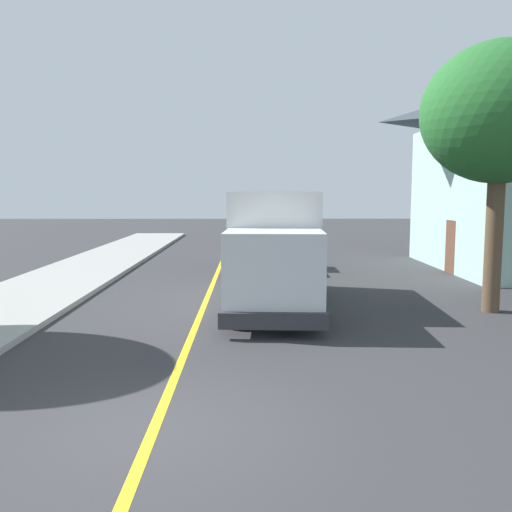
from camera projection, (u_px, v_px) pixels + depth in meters
name	position (u px, v px, depth m)	size (l,w,h in m)	color
ground_plane	(153.00, 430.00, 7.36)	(120.00, 120.00, 0.00)	#303033
centre_line_yellow	(209.00, 294.00, 17.29)	(0.16, 56.00, 0.01)	gold
box_truck	(274.00, 243.00, 15.49)	(2.75, 7.29, 3.20)	silver
parked_car_near	(276.00, 250.00, 22.97)	(1.87, 4.43, 1.67)	black
parked_car_mid	(265.00, 238.00, 28.82)	(1.86, 4.42, 1.67)	silver
street_tree_far_side	(500.00, 114.00, 14.13)	(4.04, 4.04, 7.05)	brown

